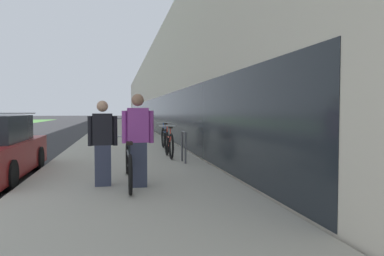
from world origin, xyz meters
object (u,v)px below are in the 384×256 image
at_px(tandem_bicycle, 129,164).
at_px(bike_rack_hoop, 184,143).
at_px(person_bystander, 103,143).
at_px(cruiser_bike_nearest, 169,144).
at_px(cruiser_bike_middle, 165,138).
at_px(person_rider, 138,140).

xyz_separation_m(tandem_bicycle, bike_rack_hoop, (1.55, 2.68, 0.14)).
distance_m(person_bystander, cruiser_bike_nearest, 4.40).
bearing_deg(cruiser_bike_middle, tandem_bicycle, -103.25).
bearing_deg(cruiser_bike_middle, person_bystander, -106.89).
bearing_deg(bike_rack_hoop, cruiser_bike_middle, 91.23).
xyz_separation_m(tandem_bicycle, person_bystander, (-0.47, -0.16, 0.43)).
height_order(tandem_bicycle, cruiser_bike_nearest, cruiser_bike_nearest).
bearing_deg(cruiser_bike_middle, cruiser_bike_nearest, -94.00).
bearing_deg(cruiser_bike_middle, person_rider, -101.17).
bearing_deg(person_rider, cruiser_bike_nearest, 74.85).
distance_m(person_rider, bike_rack_hoop, 3.37).
bearing_deg(bike_rack_hoop, tandem_bicycle, -120.10).
distance_m(bike_rack_hoop, cruiser_bike_middle, 3.59).
xyz_separation_m(bike_rack_hoop, cruiser_bike_nearest, (-0.25, 1.17, -0.12)).
relative_size(person_bystander, bike_rack_hoop, 1.88).
distance_m(cruiser_bike_nearest, cruiser_bike_middle, 2.43).
height_order(tandem_bicycle, cruiser_bike_middle, cruiser_bike_middle).
distance_m(person_bystander, cruiser_bike_middle, 6.73).
relative_size(person_rider, bike_rack_hoop, 2.02).
bearing_deg(tandem_bicycle, cruiser_bike_nearest, 71.24).
bearing_deg(person_rider, tandem_bicycle, 114.12).
height_order(person_rider, cruiser_bike_nearest, person_rider).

